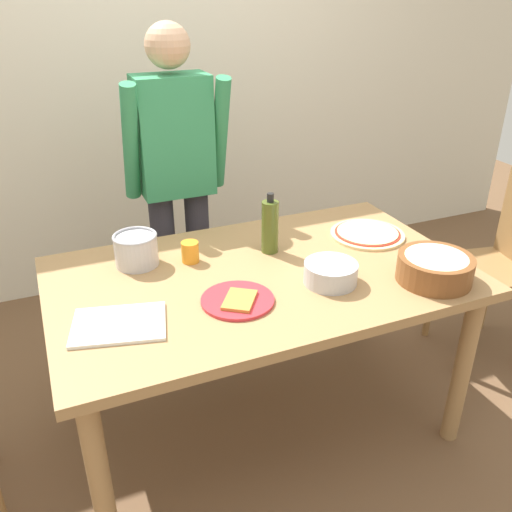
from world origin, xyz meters
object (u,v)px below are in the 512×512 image
dining_table (261,293)px  cup_orange (190,252)px  plate_with_slice (238,300)px  steel_pot (136,249)px  pizza_raw_on_board (367,234)px  cutting_board_white (119,324)px  person_cook (177,175)px  chair_wooden_right (502,258)px  mixing_bowl_steel (331,273)px  popcorn_bowl (435,266)px  olive_oil_bottle (270,226)px

dining_table → cup_orange: 0.33m
plate_with_slice → cup_orange: cup_orange is taller
steel_pot → pizza_raw_on_board: bearing=-7.2°
dining_table → plate_with_slice: bearing=-134.3°
dining_table → steel_pot: (-0.42, 0.26, 0.16)m
dining_table → cutting_board_white: cutting_board_white is taller
person_cook → chair_wooden_right: (1.43, -0.72, -0.40)m
plate_with_slice → mixing_bowl_steel: mixing_bowl_steel is taller
cutting_board_white → mixing_bowl_steel: bearing=-1.5°
pizza_raw_on_board → mixing_bowl_steel: bearing=-140.4°
chair_wooden_right → popcorn_bowl: (-0.75, -0.34, 0.28)m
popcorn_bowl → olive_oil_bottle: 0.66m
olive_oil_bottle → cutting_board_white: olive_oil_bottle is taller
cutting_board_white → olive_oil_bottle: bearing=24.4°
dining_table → cutting_board_white: 0.60m
chair_wooden_right → steel_pot: chair_wooden_right is taller
plate_with_slice → popcorn_bowl: 0.75m
pizza_raw_on_board → steel_pot: steel_pot is taller
dining_table → olive_oil_bottle: (0.11, 0.16, 0.20)m
pizza_raw_on_board → chair_wooden_right: bearing=-7.0°
chair_wooden_right → popcorn_bowl: chair_wooden_right is taller
chair_wooden_right → cutting_board_white: chair_wooden_right is taller
chair_wooden_right → mixing_bowl_steel: chair_wooden_right is taller
olive_oil_bottle → steel_pot: size_ratio=1.48×
plate_with_slice → popcorn_bowl: bearing=-10.9°
popcorn_bowl → pizza_raw_on_board: bearing=90.5°
person_cook → cup_orange: 0.58m
pizza_raw_on_board → cup_orange: cup_orange is taller
dining_table → olive_oil_bottle: size_ratio=6.25×
pizza_raw_on_board → olive_oil_bottle: bearing=176.5°
mixing_bowl_steel → steel_pot: (-0.63, 0.43, 0.03)m
person_cook → pizza_raw_on_board: size_ratio=4.96×
olive_oil_bottle → cup_orange: size_ratio=3.01×
chair_wooden_right → cup_orange: size_ratio=11.18×
cup_orange → cutting_board_white: size_ratio=0.28×
plate_with_slice → mixing_bowl_steel: size_ratio=1.30×
popcorn_bowl → cup_orange: size_ratio=3.29×
mixing_bowl_steel → cup_orange: size_ratio=2.35×
dining_table → mixing_bowl_steel: size_ratio=8.00×
chair_wooden_right → cup_orange: 1.57m
cutting_board_white → popcorn_bowl: bearing=-7.8°
dining_table → pizza_raw_on_board: (0.57, 0.13, 0.10)m
chair_wooden_right → steel_pot: 1.78m
popcorn_bowl → mixing_bowl_steel: (-0.37, 0.14, -0.02)m
pizza_raw_on_board → cutting_board_white: size_ratio=1.09×
olive_oil_bottle → steel_pot: bearing=169.5°
popcorn_bowl → steel_pot: 1.15m
cutting_board_white → cup_orange: bearing=44.9°
person_cook → steel_pot: person_cook is taller
pizza_raw_on_board → steel_pot: size_ratio=1.88×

